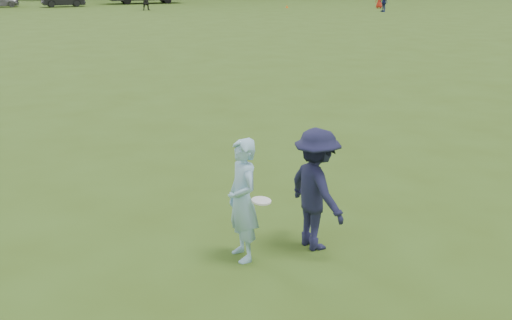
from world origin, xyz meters
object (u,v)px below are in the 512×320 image
at_px(defender, 316,189).
at_px(player_far_c, 379,0).
at_px(player_far_b, 384,2).
at_px(player_far_d, 146,0).
at_px(thrower, 243,200).
at_px(car_f, 63,0).
at_px(field_cone, 287,6).

relative_size(defender, player_far_c, 1.11).
bearing_deg(player_far_b, player_far_d, -121.00).
height_order(thrower, player_far_b, thrower).
bearing_deg(car_f, field_cone, -121.45).
relative_size(player_far_d, car_f, 0.46).
relative_size(thrower, defender, 0.98).
bearing_deg(player_far_c, thrower, 91.22).
bearing_deg(player_far_d, player_far_c, -12.47).
height_order(player_far_b, car_f, player_far_b).
height_order(player_far_c, field_cone, player_far_c).
distance_m(player_far_c, player_far_d, 22.53).
xyz_separation_m(thrower, player_far_c, (29.56, 45.31, -0.07)).
bearing_deg(car_f, player_far_c, -121.13).
height_order(defender, player_far_b, defender).
distance_m(player_far_b, player_far_c, 4.54).
distance_m(player_far_d, car_f, 10.52).
xyz_separation_m(player_far_c, field_cone, (-8.28, 3.59, -0.66)).
distance_m(defender, player_far_b, 48.99).
relative_size(player_far_b, player_far_d, 0.87).
bearing_deg(defender, field_cone, -30.86).
relative_size(defender, field_cone, 6.01).
distance_m(player_far_d, field_cone, 13.77).
xyz_separation_m(defender, player_far_b, (26.42, 41.26, -0.06)).
distance_m(defender, player_far_d, 50.93).
bearing_deg(player_far_d, car_f, 132.65).
xyz_separation_m(thrower, car_f, (0.62, 58.33, -0.19)).
bearing_deg(defender, player_far_c, -40.56).
xyz_separation_m(thrower, player_far_d, (7.63, 50.49, 0.08)).
bearing_deg(car_f, defender, 173.58).
relative_size(player_far_b, field_cone, 5.62).
xyz_separation_m(car_f, field_cone, (20.66, -9.43, -0.54)).
bearing_deg(field_cone, thrower, -113.52).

